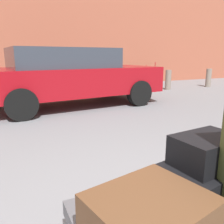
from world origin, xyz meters
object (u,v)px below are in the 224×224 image
(bollard_kerb_near, at_px, (106,83))
(bollard_kerb_far, at_px, (168,80))
(luggage_cart, at_px, (195,223))
(suitcase_black_front_right, at_px, (204,180))
(duffel_bag_black_topmost_pile, at_px, (207,151))
(parked_car, at_px, (71,76))
(bicycle_leaning, at_px, (149,76))
(suitcase_brown_front_left, at_px, (149,224))
(bollard_kerb_mid, at_px, (146,81))
(bollard_corner, at_px, (209,78))

(bollard_kerb_near, bearing_deg, bollard_kerb_far, 0.00)
(luggage_cart, relative_size, suitcase_black_front_right, 2.38)
(duffel_bag_black_topmost_pile, height_order, bollard_kerb_near, duffel_bag_black_topmost_pile)
(parked_car, xyz_separation_m, bicycle_leaning, (4.33, 3.13, -0.39))
(suitcase_brown_front_left, bearing_deg, luggage_cart, 2.32)
(luggage_cart, distance_m, bollard_kerb_mid, 7.25)
(suitcase_brown_front_left, bearing_deg, bollard_corner, 29.80)
(bicycle_leaning, distance_m, bollard_kerb_far, 1.78)
(parked_car, height_order, bollard_kerb_far, parked_car)
(luggage_cart, height_order, suitcase_black_front_right, suitcase_black_front_right)
(luggage_cart, height_order, suitcase_brown_front_left, suitcase_brown_front_left)
(bollard_corner, bearing_deg, bicycle_leaning, 134.59)
(parked_car, relative_size, bollard_kerb_near, 6.09)
(bicycle_leaning, xyz_separation_m, bollard_kerb_far, (-0.29, -1.75, -0.01))
(suitcase_brown_front_left, height_order, bollard_kerb_far, bollard_kerb_far)
(parked_car, bearing_deg, bollard_corner, 12.76)
(bicycle_leaning, bearing_deg, bollard_corner, -45.41)
(duffel_bag_black_topmost_pile, xyz_separation_m, parked_car, (0.40, 4.79, 0.10))
(luggage_cart, xyz_separation_m, suitcase_black_front_right, (0.17, 0.12, 0.18))
(suitcase_brown_front_left, relative_size, bollard_kerb_far, 0.72)
(suitcase_brown_front_left, bearing_deg, bollard_kerb_mid, 45.24)
(parked_car, xyz_separation_m, bollard_corner, (6.06, 1.37, -0.39))
(suitcase_brown_front_left, bearing_deg, parked_car, 66.65)
(suitcase_black_front_right, distance_m, bicycle_leaning, 9.22)
(duffel_bag_black_topmost_pile, height_order, bollard_corner, duffel_bag_black_topmost_pile)
(bollard_kerb_near, xyz_separation_m, bollard_kerb_far, (2.52, 0.00, 0.00))
(parked_car, relative_size, bicycle_leaning, 2.67)
(duffel_bag_black_topmost_pile, xyz_separation_m, bollard_kerb_near, (1.91, 6.16, -0.29))
(suitcase_brown_front_left, height_order, parked_car, parked_car)
(luggage_cart, bearing_deg, duffel_bag_black_topmost_pile, 35.53)
(suitcase_black_front_right, relative_size, bicycle_leaning, 0.35)
(luggage_cart, distance_m, suitcase_brown_front_left, 0.46)
(suitcase_black_front_right, height_order, suitcase_brown_front_left, suitcase_brown_front_left)
(luggage_cart, bearing_deg, suitcase_brown_front_left, -165.21)
(suitcase_black_front_right, relative_size, duffel_bag_black_topmost_pile, 1.38)
(luggage_cart, distance_m, bicycle_leaning, 9.40)
(bicycle_leaning, bearing_deg, bollard_kerb_mid, -125.73)
(bicycle_leaning, relative_size, bollard_kerb_near, 2.29)
(bollard_kerb_mid, bearing_deg, suitcase_brown_front_left, -122.29)
(suitcase_black_front_right, height_order, bollard_kerb_far, bollard_kerb_far)
(luggage_cart, xyz_separation_m, bollard_kerb_near, (2.08, 6.28, 0.09))
(bollard_kerb_mid, bearing_deg, bollard_kerb_near, 180.00)
(suitcase_brown_front_left, bearing_deg, bollard_kerb_near, 56.29)
(bollard_kerb_near, height_order, bollard_kerb_far, same)
(suitcase_black_front_right, distance_m, duffel_bag_black_topmost_pile, 0.21)
(duffel_bag_black_topmost_pile, height_order, bicycle_leaning, bicycle_leaning)
(suitcase_brown_front_left, xyz_separation_m, parked_car, (0.96, 5.01, 0.28))
(bollard_corner, bearing_deg, bollard_kerb_far, 180.00)
(duffel_bag_black_topmost_pile, bearing_deg, bollard_kerb_mid, 54.39)
(suitcase_black_front_right, distance_m, bollard_kerb_near, 6.45)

